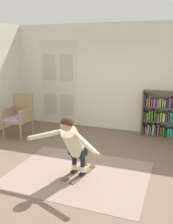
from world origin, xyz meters
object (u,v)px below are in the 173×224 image
bookshelf (170,118)px  skis_pair (80,172)px  wicker_chair (19,114)px  person_skier (72,142)px

bookshelf → skis_pair: bearing=-118.7°
wicker_chair → bookshelf: bearing=18.8°
wicker_chair → skis_pair: wicker_chair is taller
bookshelf → skis_pair: size_ratio=1.83×
skis_pair → person_skier: bearing=-101.2°
bookshelf → person_skier: (-1.48, -2.85, 0.19)m
bookshelf → skis_pair: (-1.44, -2.63, -0.48)m
wicker_chair → person_skier: (2.18, -1.60, 0.11)m
skis_pair → person_skier: person_skier is taller
skis_pair → person_skier: 0.70m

